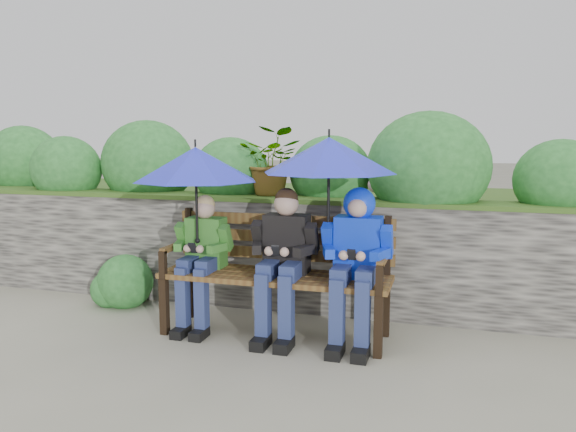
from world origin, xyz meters
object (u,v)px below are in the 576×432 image
(boy_middle, at_px, (283,255))
(umbrella_left, at_px, (196,164))
(boy_right, at_px, (356,252))
(park_bench, at_px, (278,266))
(umbrella_right, at_px, (329,155))
(boy_left, at_px, (202,253))

(boy_middle, xyz_separation_m, umbrella_left, (-0.72, -0.01, 0.70))
(boy_right, bearing_deg, umbrella_left, -178.84)
(park_bench, bearing_deg, umbrella_left, -170.87)
(umbrella_left, bearing_deg, umbrella_right, 3.38)
(boy_right, distance_m, umbrella_left, 1.45)
(boy_middle, distance_m, umbrella_left, 1.00)
(boy_middle, relative_size, umbrella_left, 1.16)
(umbrella_left, bearing_deg, boy_right, 1.16)
(boy_middle, bearing_deg, park_bench, 129.61)
(boy_left, bearing_deg, boy_middle, -0.65)
(boy_middle, distance_m, umbrella_right, 0.85)
(park_bench, relative_size, umbrella_left, 1.81)
(boy_middle, height_order, boy_right, boy_right)
(park_bench, distance_m, boy_middle, 0.16)
(boy_right, bearing_deg, boy_middle, -178.84)
(boy_middle, height_order, umbrella_left, umbrella_left)
(boy_right, bearing_deg, umbrella_right, 170.77)
(boy_left, xyz_separation_m, umbrella_right, (1.05, 0.04, 0.81))
(umbrella_right, bearing_deg, park_bench, 174.39)
(boy_left, bearing_deg, park_bench, 7.44)
(boy_middle, bearing_deg, umbrella_left, -178.84)
(park_bench, bearing_deg, boy_left, -172.56)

